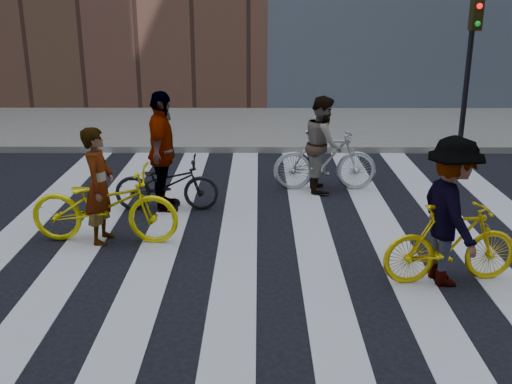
{
  "coord_description": "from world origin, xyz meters",
  "views": [
    {
      "loc": [
        -0.25,
        -8.11,
        3.36
      ],
      "look_at": [
        -0.29,
        0.3,
        0.61
      ],
      "focal_mm": 42.0,
      "sensor_mm": 36.0,
      "label": 1
    }
  ],
  "objects_px": {
    "bike_silver_mid": "(325,160)",
    "traffic_signal": "(471,49)",
    "rider_rear": "(162,152)",
    "bike_dark_rear": "(167,184)",
    "bike_yellow_right": "(451,244)",
    "rider_left": "(99,186)",
    "rider_mid": "(323,144)",
    "rider_right": "(450,212)",
    "bike_yellow_left": "(104,205)"
  },
  "relations": [
    {
      "from": "traffic_signal",
      "to": "bike_silver_mid",
      "type": "distance_m",
      "value": 4.88
    },
    {
      "from": "bike_yellow_right",
      "to": "bike_silver_mid",
      "type": "bearing_deg",
      "value": 10.03
    },
    {
      "from": "bike_dark_rear",
      "to": "rider_mid",
      "type": "height_order",
      "value": "rider_mid"
    },
    {
      "from": "rider_rear",
      "to": "rider_mid",
      "type": "bearing_deg",
      "value": -69.02
    },
    {
      "from": "traffic_signal",
      "to": "bike_dark_rear",
      "type": "height_order",
      "value": "traffic_signal"
    },
    {
      "from": "traffic_signal",
      "to": "rider_rear",
      "type": "xyz_separation_m",
      "value": [
        -6.21,
        -4.08,
        -1.3
      ]
    },
    {
      "from": "bike_dark_rear",
      "to": "bike_yellow_right",
      "type": "bearing_deg",
      "value": -125.22
    },
    {
      "from": "bike_silver_mid",
      "to": "bike_yellow_right",
      "type": "xyz_separation_m",
      "value": [
        1.15,
        -3.71,
        -0.05
      ]
    },
    {
      "from": "bike_yellow_left",
      "to": "rider_rear",
      "type": "xyz_separation_m",
      "value": [
        0.63,
        1.36,
        0.43
      ]
    },
    {
      "from": "bike_silver_mid",
      "to": "rider_right",
      "type": "bearing_deg",
      "value": -164.14
    },
    {
      "from": "bike_silver_mid",
      "to": "traffic_signal",
      "type": "bearing_deg",
      "value": -49.7
    },
    {
      "from": "bike_yellow_left",
      "to": "rider_right",
      "type": "distance_m",
      "value": 4.67
    },
    {
      "from": "bike_dark_rear",
      "to": "rider_left",
      "type": "relative_size",
      "value": 1.02
    },
    {
      "from": "rider_right",
      "to": "bike_dark_rear",
      "type": "bearing_deg",
      "value": 48.25
    },
    {
      "from": "traffic_signal",
      "to": "bike_dark_rear",
      "type": "distance_m",
      "value": 7.61
    },
    {
      "from": "bike_yellow_right",
      "to": "rider_mid",
      "type": "xyz_separation_m",
      "value": [
        -1.2,
        3.71,
        0.35
      ]
    },
    {
      "from": "traffic_signal",
      "to": "rider_rear",
      "type": "relative_size",
      "value": 1.69
    },
    {
      "from": "rider_rear",
      "to": "bike_yellow_right",
      "type": "bearing_deg",
      "value": -124.88
    },
    {
      "from": "traffic_signal",
      "to": "bike_yellow_left",
      "type": "bearing_deg",
      "value": -141.52
    },
    {
      "from": "bike_yellow_left",
      "to": "bike_silver_mid",
      "type": "xyz_separation_m",
      "value": [
        3.39,
        2.45,
        0.01
      ]
    },
    {
      "from": "rider_left",
      "to": "bike_dark_rear",
      "type": "bearing_deg",
      "value": -25.0
    },
    {
      "from": "bike_yellow_right",
      "to": "rider_rear",
      "type": "xyz_separation_m",
      "value": [
        -3.9,
        2.63,
        0.47
      ]
    },
    {
      "from": "traffic_signal",
      "to": "bike_silver_mid",
      "type": "relative_size",
      "value": 1.78
    },
    {
      "from": "traffic_signal",
      "to": "rider_mid",
      "type": "bearing_deg",
      "value": -139.51
    },
    {
      "from": "bike_dark_rear",
      "to": "rider_rear",
      "type": "xyz_separation_m",
      "value": [
        -0.05,
        0.0,
        0.54
      ]
    },
    {
      "from": "rider_left",
      "to": "bike_silver_mid",
      "type": "bearing_deg",
      "value": -51.2
    },
    {
      "from": "bike_yellow_left",
      "to": "bike_yellow_right",
      "type": "bearing_deg",
      "value": -102.25
    },
    {
      "from": "bike_dark_rear",
      "to": "rider_right",
      "type": "relative_size",
      "value": 0.93
    },
    {
      "from": "rider_mid",
      "to": "rider_rear",
      "type": "height_order",
      "value": "rider_rear"
    },
    {
      "from": "rider_mid",
      "to": "rider_right",
      "type": "distance_m",
      "value": 3.89
    },
    {
      "from": "rider_left",
      "to": "rider_rear",
      "type": "bearing_deg",
      "value": -23.34
    },
    {
      "from": "rider_left",
      "to": "rider_rear",
      "type": "xyz_separation_m",
      "value": [
        0.68,
        1.36,
        0.15
      ]
    },
    {
      "from": "rider_left",
      "to": "rider_mid",
      "type": "relative_size",
      "value": 0.97
    },
    {
      "from": "bike_dark_rear",
      "to": "rider_right",
      "type": "distance_m",
      "value": 4.64
    },
    {
      "from": "bike_silver_mid",
      "to": "rider_left",
      "type": "relative_size",
      "value": 1.11
    },
    {
      "from": "bike_silver_mid",
      "to": "rider_right",
      "type": "distance_m",
      "value": 3.89
    },
    {
      "from": "traffic_signal",
      "to": "bike_silver_mid",
      "type": "xyz_separation_m",
      "value": [
        -3.45,
        -2.99,
        -1.72
      ]
    },
    {
      "from": "bike_silver_mid",
      "to": "rider_rear",
      "type": "bearing_deg",
      "value": 110.97
    },
    {
      "from": "bike_silver_mid",
      "to": "rider_left",
      "type": "height_order",
      "value": "rider_left"
    },
    {
      "from": "bike_yellow_left",
      "to": "rider_right",
      "type": "bearing_deg",
      "value": -102.42
    },
    {
      "from": "bike_yellow_left",
      "to": "rider_right",
      "type": "xyz_separation_m",
      "value": [
        4.49,
        -1.27,
        0.36
      ]
    },
    {
      "from": "bike_silver_mid",
      "to": "bike_yellow_right",
      "type": "relative_size",
      "value": 1.1
    },
    {
      "from": "bike_dark_rear",
      "to": "bike_yellow_left",
      "type": "bearing_deg",
      "value": 152.36
    },
    {
      "from": "bike_yellow_left",
      "to": "bike_silver_mid",
      "type": "bearing_deg",
      "value": -50.8
    },
    {
      "from": "bike_silver_mid",
      "to": "bike_dark_rear",
      "type": "height_order",
      "value": "bike_silver_mid"
    },
    {
      "from": "bike_silver_mid",
      "to": "rider_mid",
      "type": "relative_size",
      "value": 1.08
    },
    {
      "from": "traffic_signal",
      "to": "rider_left",
      "type": "relative_size",
      "value": 1.99
    },
    {
      "from": "bike_silver_mid",
      "to": "bike_yellow_right",
      "type": "height_order",
      "value": "bike_silver_mid"
    },
    {
      "from": "rider_rear",
      "to": "bike_dark_rear",
      "type": "bearing_deg",
      "value": -90.94
    },
    {
      "from": "bike_yellow_left",
      "to": "bike_dark_rear",
      "type": "relative_size",
      "value": 1.24
    }
  ]
}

